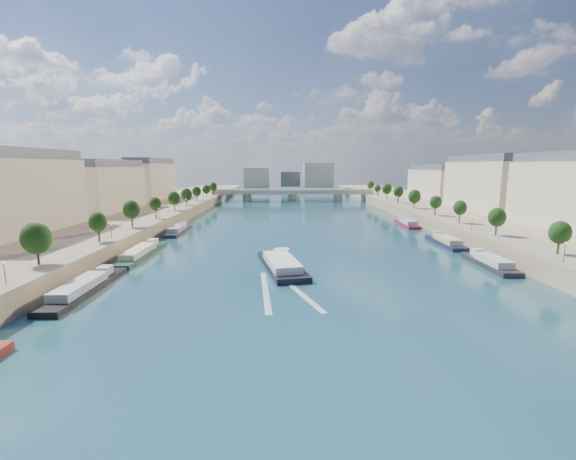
{
  "coord_description": "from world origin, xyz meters",
  "views": [
    {
      "loc": [
        -5.81,
        -32.47,
        24.97
      ],
      "look_at": [
        -4.68,
        85.92,
        5.0
      ],
      "focal_mm": 24.0,
      "sensor_mm": 36.0,
      "label": 1
    }
  ],
  "objects": [
    {
      "name": "bridge",
      "position": [
        0.0,
        238.07,
        5.08
      ],
      "size": [
        112.0,
        12.0,
        8.15
      ],
      "color": "#C1B79E",
      "rests_on": "ground"
    },
    {
      "name": "buildings_right",
      "position": [
        85.0,
        112.0,
        16.45
      ],
      "size": [
        16.0,
        226.0,
        23.2
      ],
      "color": "beige",
      "rests_on": "ground"
    },
    {
      "name": "lamps_left",
      "position": [
        -52.5,
        90.0,
        7.78
      ],
      "size": [
        0.36,
        200.36,
        4.28
      ],
      "color": "black",
      "rests_on": "ground"
    },
    {
      "name": "pave_left",
      "position": [
        -57.0,
        100.0,
        5.05
      ],
      "size": [
        14.0,
        520.0,
        0.1
      ],
      "primitive_type": "cube",
      "color": "gray",
      "rests_on": "quay_left"
    },
    {
      "name": "moored_barges_left",
      "position": [
        -45.5,
        42.24,
        0.84
      ],
      "size": [
        5.0,
        157.06,
        3.6
      ],
      "color": "#171C33",
      "rests_on": "ground"
    },
    {
      "name": "quay_left",
      "position": [
        -72.0,
        100.0,
        2.5
      ],
      "size": [
        44.0,
        520.0,
        5.0
      ],
      "primitive_type": "cube",
      "color": "#9E8460",
      "rests_on": "ground"
    },
    {
      "name": "pave_right",
      "position": [
        57.0,
        100.0,
        5.05
      ],
      "size": [
        14.0,
        520.0,
        0.1
      ],
      "primitive_type": "cube",
      "color": "gray",
      "rests_on": "quay_right"
    },
    {
      "name": "quay_right",
      "position": [
        72.0,
        100.0,
        2.5
      ],
      "size": [
        44.0,
        520.0,
        5.0
      ],
      "primitive_type": "cube",
      "color": "#9E8460",
      "rests_on": "ground"
    },
    {
      "name": "tour_barge",
      "position": [
        -6.43,
        58.62,
        1.0
      ],
      "size": [
        13.22,
        27.96,
        3.72
      ],
      "rotation": [
        0.0,
        0.0,
        0.21
      ],
      "color": "black",
      "rests_on": "ground"
    },
    {
      "name": "buildings_left",
      "position": [
        -85.0,
        112.0,
        16.45
      ],
      "size": [
        16.0,
        226.0,
        23.2
      ],
      "color": "beige",
      "rests_on": "ground"
    },
    {
      "name": "moored_barges_right",
      "position": [
        45.5,
        54.22,
        0.84
      ],
      "size": [
        5.0,
        160.1,
        3.6
      ],
      "color": "black",
      "rests_on": "ground"
    },
    {
      "name": "wake",
      "position": [
        -6.43,
        42.0,
        0.02
      ],
      "size": [
        13.02,
        26.0,
        0.04
      ],
      "color": "silver",
      "rests_on": "ground"
    },
    {
      "name": "lamps_right",
      "position": [
        52.5,
        105.0,
        7.78
      ],
      "size": [
        0.36,
        200.36,
        4.28
      ],
      "color": "black",
      "rests_on": "ground"
    },
    {
      "name": "ground",
      "position": [
        0.0,
        100.0,
        0.0
      ],
      "size": [
        700.0,
        700.0,
        0.0
      ],
      "primitive_type": "plane",
      "color": "#0D2D3B",
      "rests_on": "ground"
    },
    {
      "name": "trees_right",
      "position": [
        55.0,
        110.0,
        10.48
      ],
      "size": [
        4.8,
        268.8,
        8.26
      ],
      "color": "#382B1E",
      "rests_on": "ground"
    },
    {
      "name": "skyline",
      "position": [
        3.19,
        319.52,
        14.66
      ],
      "size": [
        79.0,
        42.0,
        22.0
      ],
      "color": "beige",
      "rests_on": "ground"
    },
    {
      "name": "trees_left",
      "position": [
        -55.0,
        102.0,
        10.48
      ],
      "size": [
        4.8,
        268.8,
        8.26
      ],
      "color": "#382B1E",
      "rests_on": "ground"
    }
  ]
}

